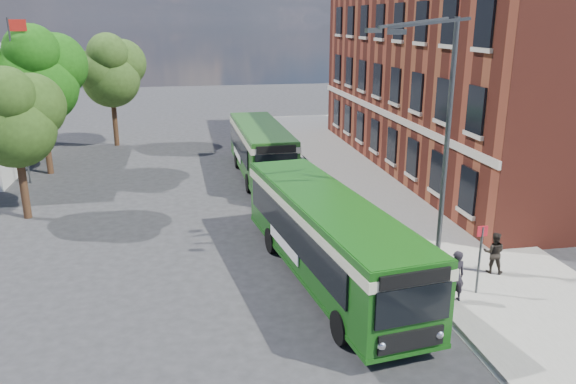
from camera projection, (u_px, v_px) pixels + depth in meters
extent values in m
plane|color=#28282B|center=(289.00, 259.00, 21.81)|extent=(120.00, 120.00, 0.00)
cube|color=gray|center=(388.00, 189.00, 30.52)|extent=(6.00, 48.00, 0.15)
cube|color=beige|center=(334.00, 193.00, 30.01)|extent=(0.12, 48.00, 0.01)
cube|color=maroon|center=(480.00, 70.00, 33.75)|extent=(12.00, 26.00, 12.00)
cube|color=beige|center=(383.00, 112.00, 33.40)|extent=(0.12, 26.00, 0.35)
cylinder|color=#3C3F42|center=(19.00, 104.00, 30.50)|extent=(0.10, 0.10, 9.00)
cube|color=red|center=(17.00, 25.00, 29.37)|extent=(0.90, 0.02, 0.60)
cylinder|color=#3C3F42|center=(436.00, 266.00, 20.79)|extent=(0.44, 0.44, 0.30)
cylinder|color=#3C3F42|center=(446.00, 152.00, 19.51)|extent=(0.18, 0.18, 9.00)
cube|color=#3C3F42|center=(429.00, 23.00, 17.46)|extent=(2.58, 0.46, 0.37)
cube|color=#3C3F42|center=(414.00, 23.00, 18.58)|extent=(2.58, 0.46, 0.37)
cube|color=#3C3F42|center=(397.00, 32.00, 16.86)|extent=(0.55, 0.22, 0.16)
cube|color=#3C3F42|center=(373.00, 30.00, 18.89)|extent=(0.55, 0.22, 0.16)
cylinder|color=#3C3F42|center=(479.00, 262.00, 18.47)|extent=(0.08, 0.08, 2.50)
cube|color=red|center=(483.00, 231.00, 18.15)|extent=(0.35, 0.04, 0.35)
cube|color=#144C11|center=(327.00, 233.00, 19.58)|extent=(4.02, 11.77, 2.45)
cube|color=#144C11|center=(327.00, 266.00, 19.95)|extent=(4.07, 11.81, 0.14)
cube|color=black|center=(290.00, 231.00, 19.43)|extent=(1.38, 9.66, 1.10)
cube|color=black|center=(357.00, 223.00, 20.20)|extent=(1.38, 9.66, 1.10)
cube|color=beige|center=(328.00, 211.00, 19.33)|extent=(4.09, 11.83, 0.32)
cube|color=#144C11|center=(328.00, 201.00, 19.23)|extent=(3.91, 11.65, 0.12)
cube|color=black|center=(413.00, 305.00, 14.26)|extent=(2.14, 0.37, 1.05)
cube|color=black|center=(416.00, 279.00, 14.03)|extent=(1.99, 0.35, 0.38)
cube|color=black|center=(411.00, 340.00, 14.55)|extent=(1.89, 0.33, 0.55)
sphere|color=silver|center=(381.00, 345.00, 14.32)|extent=(0.26, 0.26, 0.26)
sphere|color=silver|center=(439.00, 334.00, 14.82)|extent=(0.26, 0.26, 0.26)
cube|color=black|center=(278.00, 183.00, 24.77)|extent=(1.99, 0.35, 0.90)
cube|color=white|center=(284.00, 243.00, 20.28)|extent=(0.47, 3.18, 0.45)
cylinder|color=black|center=(341.00, 327.00, 16.00)|extent=(0.41, 1.03, 1.00)
cylinder|color=black|center=(413.00, 314.00, 16.70)|extent=(0.41, 1.03, 1.00)
cylinder|color=black|center=(271.00, 240.00, 22.30)|extent=(0.41, 1.03, 1.00)
cylinder|color=black|center=(326.00, 234.00, 23.00)|extent=(0.41, 1.03, 1.00)
cube|color=#255B1D|center=(261.00, 146.00, 32.83)|extent=(2.69, 9.92, 2.45)
cube|color=#255B1D|center=(261.00, 167.00, 33.21)|extent=(2.73, 9.96, 0.14)
cube|color=black|center=(239.00, 144.00, 32.83)|extent=(0.24, 8.08, 1.10)
cube|color=black|center=(281.00, 142.00, 33.32)|extent=(0.24, 8.08, 1.10)
cube|color=beige|center=(261.00, 133.00, 32.59)|extent=(2.75, 9.98, 0.32)
cube|color=#255B1D|center=(261.00, 126.00, 32.48)|extent=(2.59, 9.82, 0.12)
cube|color=black|center=(276.00, 164.00, 28.13)|extent=(2.15, 0.12, 1.05)
cube|color=black|center=(276.00, 150.00, 27.90)|extent=(2.00, 0.12, 0.38)
cube|color=black|center=(277.00, 183.00, 28.42)|extent=(1.90, 0.12, 0.55)
sphere|color=silver|center=(260.00, 184.00, 28.27)|extent=(0.26, 0.26, 0.26)
sphere|color=silver|center=(293.00, 182.00, 28.60)|extent=(0.26, 0.26, 0.26)
cube|color=black|center=(249.00, 127.00, 37.41)|extent=(2.00, 0.12, 0.90)
cube|color=white|center=(237.00, 154.00, 33.70)|extent=(0.10, 3.20, 0.45)
cylinder|color=black|center=(249.00, 183.00, 30.05)|extent=(0.30, 1.01, 1.00)
cylinder|color=black|center=(292.00, 181.00, 30.50)|extent=(0.30, 1.01, 1.00)
cylinder|color=black|center=(237.00, 160.00, 34.98)|extent=(0.30, 1.01, 1.00)
cylinder|color=black|center=(274.00, 158.00, 35.43)|extent=(0.30, 1.01, 1.00)
imported|color=black|center=(455.00, 276.00, 18.03)|extent=(0.64, 0.42, 1.74)
imported|color=black|center=(494.00, 253.00, 20.08)|extent=(0.93, 0.86, 1.53)
cylinder|color=#372114|center=(24.00, 187.00, 25.87)|extent=(0.36, 0.36, 3.01)
sphere|color=#294516|center=(15.00, 128.00, 25.06)|extent=(3.55, 3.55, 3.55)
sphere|color=#294516|center=(32.00, 106.00, 25.43)|extent=(3.01, 3.01, 3.01)
sphere|color=#294516|center=(6.00, 95.00, 23.95)|extent=(2.46, 2.46, 2.46)
cylinder|color=#372114|center=(47.00, 143.00, 33.29)|extent=(0.36, 0.36, 3.72)
sphere|color=#18510E|center=(40.00, 86.00, 32.29)|extent=(4.40, 4.40, 4.40)
sphere|color=#18510E|center=(55.00, 65.00, 32.75)|extent=(3.72, 3.72, 3.72)
sphere|color=#18510E|center=(21.00, 75.00, 31.40)|extent=(3.38, 3.38, 3.38)
sphere|color=#18510E|center=(31.00, 52.00, 30.92)|extent=(3.05, 3.05, 3.05)
cylinder|color=#372114|center=(115.00, 122.00, 40.82)|extent=(0.36, 0.36, 3.44)
sphere|color=#2F4C1A|center=(111.00, 79.00, 39.90)|extent=(4.06, 4.06, 4.06)
sphere|color=#2F4C1A|center=(122.00, 63.00, 40.32)|extent=(3.44, 3.44, 3.44)
sphere|color=#2F4C1A|center=(99.00, 71.00, 39.08)|extent=(3.12, 3.12, 3.12)
sphere|color=#2F4C1A|center=(107.00, 53.00, 38.64)|extent=(2.81, 2.81, 2.81)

